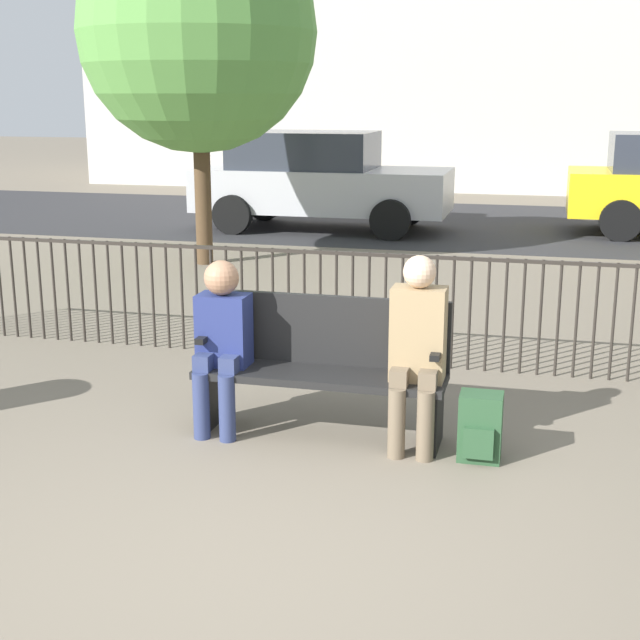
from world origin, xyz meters
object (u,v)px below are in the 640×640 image
parked_car_0 (318,179)px  seated_person_0 (221,335)px  park_bench (323,362)px  tree_1 (198,32)px  seated_person_1 (417,344)px  backpack (480,428)px

parked_car_0 → seated_person_0: bearing=-79.5°
park_bench → tree_1: bearing=118.5°
park_bench → parked_car_0: bearing=104.6°
seated_person_0 → parked_car_0: bearing=100.5°
tree_1 → seated_person_1: bearing=-57.3°
seated_person_0 → seated_person_1: 1.30m
park_bench → parked_car_0: (-2.36, 9.04, 0.35)m
seated_person_1 → tree_1: (-3.68, 5.73, 2.28)m
backpack → seated_person_0: bearing=177.3°
seated_person_1 → tree_1: size_ratio=0.28×
seated_person_0 → seated_person_1: seated_person_1 is taller
backpack → parked_car_0: (-3.42, 9.25, 0.63)m
park_bench → tree_1: 6.85m
seated_person_0 → tree_1: size_ratio=0.26×
backpack → park_bench: bearing=168.7°
seated_person_0 → backpack: size_ratio=2.71×
backpack → parked_car_0: bearing=110.3°
park_bench → backpack: bearing=-11.3°
park_bench → backpack: size_ratio=3.85×
park_bench → seated_person_0: 0.70m
seated_person_1 → park_bench: bearing=168.9°
seated_person_0 → tree_1: tree_1 is taller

